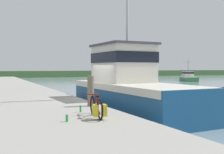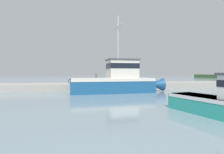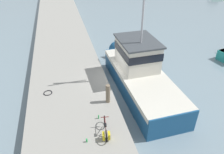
# 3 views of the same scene
# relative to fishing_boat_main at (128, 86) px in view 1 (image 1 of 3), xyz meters

# --- Properties ---
(ground_plane) EXTENTS (320.00, 320.00, 0.00)m
(ground_plane) POSITION_rel_fishing_boat_main_xyz_m (-1.50, 0.55, -1.38)
(ground_plane) COLOR gray
(dock_pier) EXTENTS (5.58, 80.00, 0.75)m
(dock_pier) POSITION_rel_fishing_boat_main_xyz_m (-5.06, 0.55, -1.00)
(dock_pier) COLOR gray
(dock_pier) RESTS_ON ground_plane
(far_shoreline) EXTENTS (180.00, 5.00, 1.58)m
(far_shoreline) POSITION_rel_fishing_boat_main_xyz_m (28.50, 57.73, -0.58)
(far_shoreline) COLOR #426638
(far_shoreline) RESTS_ON ground_plane
(fishing_boat_main) EXTENTS (3.42, 10.73, 8.43)m
(fishing_boat_main) POSITION_rel_fishing_boat_main_xyz_m (0.00, 0.00, 0.00)
(fishing_boat_main) COLOR navy
(fishing_boat_main) RESTS_ON ground_plane
(boat_blue_far) EXTENTS (3.98, 6.13, 3.91)m
(boat_blue_far) POSITION_rel_fishing_boat_main_xyz_m (26.21, 27.19, -0.63)
(boat_blue_far) COLOR #337F47
(boat_blue_far) RESTS_ON ground_plane
(boat_white_moored) EXTENTS (4.90, 4.16, 1.97)m
(boat_white_moored) POSITION_rel_fishing_boat_main_xyz_m (16.84, 39.56, -0.68)
(boat_white_moored) COLOR #337F47
(boat_white_moored) RESTS_ON ground_plane
(bicycle_touring) EXTENTS (0.57, 1.72, 0.72)m
(bicycle_touring) POSITION_rel_fishing_boat_main_xyz_m (-3.56, -4.74, -0.29)
(bicycle_touring) COLOR black
(bicycle_touring) RESTS_ON dock_pier
(mooring_post) EXTENTS (0.28, 0.28, 1.27)m
(mooring_post) POSITION_rel_fishing_boat_main_xyz_m (-2.81, -2.02, 0.01)
(mooring_post) COLOR #756651
(mooring_post) RESTS_ON dock_pier
(water_bottle_by_bike) EXTENTS (0.07, 0.07, 0.25)m
(water_bottle_by_bike) POSITION_rel_fishing_boat_main_xyz_m (-3.70, -3.39, -0.50)
(water_bottle_by_bike) COLOR green
(water_bottle_by_bike) RESTS_ON dock_pier
(water_bottle_on_curb) EXTENTS (0.08, 0.08, 0.21)m
(water_bottle_on_curb) POSITION_rel_fishing_boat_main_xyz_m (-4.62, -4.96, -0.51)
(water_bottle_on_curb) COLOR green
(water_bottle_on_curb) RESTS_ON dock_pier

